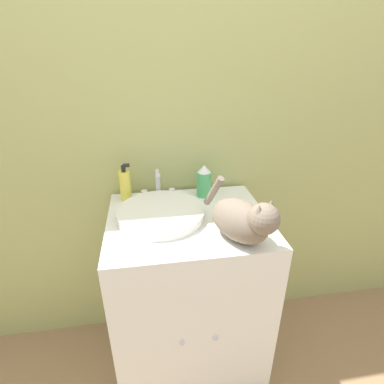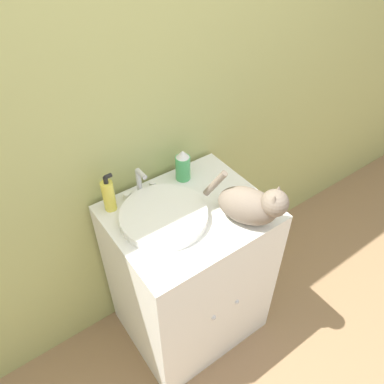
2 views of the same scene
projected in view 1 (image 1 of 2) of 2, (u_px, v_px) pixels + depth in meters
wall_back at (178, 121)px, 1.44m from camera, size 6.00×0.05×2.50m
vanity_cabinet at (189, 296)px, 1.49m from camera, size 0.69×0.59×0.91m
sink_basin at (161, 213)px, 1.29m from camera, size 0.38×0.38×0.04m
faucet at (158, 186)px, 1.45m from camera, size 0.17×0.08×0.15m
cat at (244, 220)px, 1.11m from camera, size 0.26×0.35×0.22m
soap_bottle at (125, 185)px, 1.41m from camera, size 0.06×0.05×0.19m
spray_bottle at (204, 181)px, 1.46m from camera, size 0.07×0.07×0.16m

